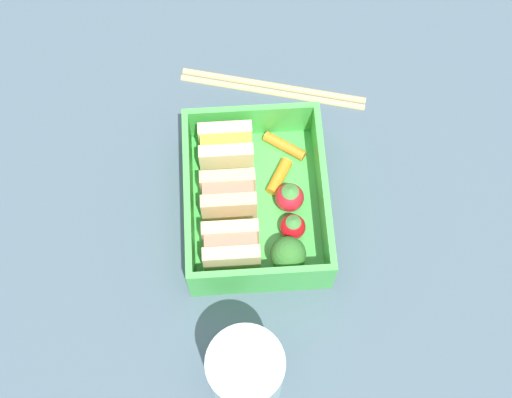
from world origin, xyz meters
The scene contains 13 objects.
ground_plane centered at (0.00, 0.00, -1.00)cm, with size 120.00×120.00×2.00cm, color #445865.
bento_tray centered at (0.00, 0.00, 0.60)cm, with size 17.10×13.40×1.20cm, color green.
bento_rim centered at (0.00, 0.00, 3.54)cm, with size 17.10×13.40×4.69cm.
sandwich_left centered at (-5.10, 2.61, 3.54)cm, with size 3.70×5.22×4.67cm.
sandwich_center_left centered at (0.00, 2.61, 3.54)cm, with size 3.70×5.22×4.67cm.
sandwich_center centered at (5.10, 2.61, 3.54)cm, with size 3.70×5.22×4.67cm.
broccoli_floret centered at (-6.17, -2.57, 3.70)cm, with size 3.34×3.34×4.29cm.
strawberry_far_left centered at (-2.98, -3.32, 2.56)cm, with size 2.47×2.47×3.07cm.
strawberry_left centered at (0.01, -3.25, 2.72)cm, with size 2.80×2.80×3.40cm.
carrot_stick_far_left centered at (2.66, -2.48, 1.80)cm, with size 1.20×1.20×3.76cm, color orange.
carrot_stick_left centered at (6.06, -3.27, 1.72)cm, with size 1.05×1.05×4.55cm, color orange.
chopstick_pair centered at (13.84, -2.68, 0.35)cm, with size 6.48×19.74×0.70cm.
drinking_glass centered at (-16.69, 1.90, 4.53)cm, with size 6.47×6.47×9.06cm, color silver.
Camera 1 is at (-26.75, 1.67, 65.82)cm, focal length 50.00 mm.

